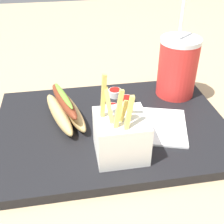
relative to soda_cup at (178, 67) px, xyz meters
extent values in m
cube|color=tan|center=(0.17, 0.10, -0.10)|extent=(2.40, 2.40, 0.02)
cube|color=black|center=(0.17, 0.10, -0.08)|extent=(0.49, 0.34, 0.02)
cylinder|color=red|center=(0.00, 0.00, -0.01)|extent=(0.09, 0.09, 0.13)
cylinder|color=white|center=(0.00, 0.00, 0.07)|extent=(0.09, 0.09, 0.01)
cylinder|color=white|center=(0.01, 0.00, 0.11)|extent=(0.02, 0.03, 0.08)
cube|color=white|center=(0.17, 0.19, -0.03)|extent=(0.09, 0.09, 0.08)
cube|color=#E5C660|center=(0.17, 0.22, 0.02)|extent=(0.02, 0.03, 0.07)
cube|color=#E5C660|center=(0.19, 0.19, 0.03)|extent=(0.02, 0.04, 0.07)
cube|color=#E5C660|center=(0.16, 0.18, 0.02)|extent=(0.01, 0.03, 0.05)
cube|color=#E5C660|center=(0.20, 0.18, 0.04)|extent=(0.01, 0.01, 0.09)
cube|color=#E5C660|center=(0.18, 0.21, 0.03)|extent=(0.02, 0.02, 0.09)
cube|color=#E5C660|center=(0.18, 0.20, 0.02)|extent=(0.02, 0.01, 0.06)
ellipsoid|color=tan|center=(0.28, 0.07, -0.05)|extent=(0.07, 0.16, 0.04)
ellipsoid|color=tan|center=(0.26, 0.06, -0.05)|extent=(0.07, 0.16, 0.04)
ellipsoid|color=maroon|center=(0.27, 0.07, -0.02)|extent=(0.06, 0.15, 0.02)
ellipsoid|color=#6B9E33|center=(0.27, 0.07, -0.01)|extent=(0.04, 0.11, 0.01)
cylinder|color=white|center=(0.15, -0.01, -0.06)|extent=(0.03, 0.03, 0.02)
cylinder|color=#B2140F|center=(0.15, -0.01, -0.06)|extent=(0.03, 0.03, 0.01)
cylinder|color=white|center=(0.13, 0.03, -0.06)|extent=(0.04, 0.04, 0.02)
cylinder|color=#B2140F|center=(0.13, 0.03, -0.06)|extent=(0.03, 0.03, 0.01)
cylinder|color=white|center=(0.17, 0.06, -0.06)|extent=(0.03, 0.03, 0.02)
cylinder|color=#B2140F|center=(0.17, 0.06, -0.06)|extent=(0.03, 0.03, 0.01)
cube|color=white|center=(0.08, 0.13, -0.07)|extent=(0.15, 0.16, 0.00)
camera|label=1|loc=(0.26, 0.59, 0.29)|focal=46.24mm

